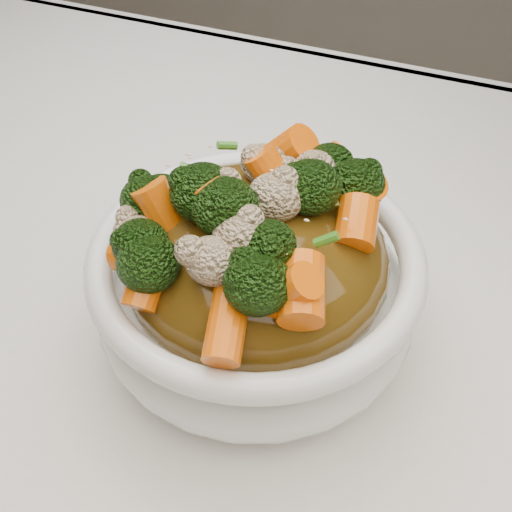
% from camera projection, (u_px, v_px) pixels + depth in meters
% --- Properties ---
extents(tablecloth, '(1.20, 0.80, 0.04)m').
position_uv_depth(tablecloth, '(278.00, 338.00, 0.44)').
color(tablecloth, white).
rests_on(tablecloth, dining_table).
extents(bowl, '(0.25, 0.25, 0.08)m').
position_uv_depth(bowl, '(256.00, 290.00, 0.39)').
color(bowl, white).
rests_on(bowl, tablecloth).
extents(sauce_base, '(0.20, 0.20, 0.09)m').
position_uv_depth(sauce_base, '(256.00, 259.00, 0.37)').
color(sauce_base, '#4D340D').
rests_on(sauce_base, bowl).
extents(carrots, '(0.20, 0.20, 0.05)m').
position_uv_depth(carrots, '(256.00, 183.00, 0.33)').
color(carrots, '#FF6808').
rests_on(carrots, sauce_base).
extents(broccoli, '(0.20, 0.20, 0.04)m').
position_uv_depth(broccoli, '(256.00, 184.00, 0.33)').
color(broccoli, black).
rests_on(broccoli, sauce_base).
extents(cauliflower, '(0.20, 0.20, 0.03)m').
position_uv_depth(cauliflower, '(256.00, 187.00, 0.33)').
color(cauliflower, '#D3B790').
rests_on(cauliflower, sauce_base).
extents(scallions, '(0.15, 0.15, 0.02)m').
position_uv_depth(scallions, '(256.00, 182.00, 0.33)').
color(scallions, '#36781B').
rests_on(scallions, sauce_base).
extents(sesame_seeds, '(0.18, 0.18, 0.01)m').
position_uv_depth(sesame_seeds, '(256.00, 182.00, 0.33)').
color(sesame_seeds, beige).
rests_on(sesame_seeds, sauce_base).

